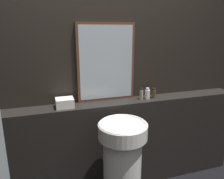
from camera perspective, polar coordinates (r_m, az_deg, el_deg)
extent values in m
cube|color=black|center=(2.28, 0.09, 4.45)|extent=(8.00, 0.06, 2.50)
cube|color=black|center=(2.42, 1.15, -14.19)|extent=(2.81, 0.22, 0.98)
cylinder|color=white|center=(2.13, 2.65, -21.89)|extent=(0.34, 0.34, 0.79)
cylinder|color=white|center=(1.88, 2.83, -10.73)|extent=(0.42, 0.42, 0.12)
torus|color=white|center=(1.86, 2.85, -9.03)|extent=(0.41, 0.41, 0.02)
cube|color=#563323|center=(2.19, -1.54, 7.03)|extent=(0.59, 0.03, 0.78)
cube|color=#B2BCC6|center=(2.19, -1.47, 6.99)|extent=(0.54, 0.02, 0.73)
cube|color=silver|center=(2.11, -12.25, -3.40)|extent=(0.17, 0.14, 0.09)
cylinder|color=gray|center=(2.31, 7.67, -1.33)|extent=(0.04, 0.04, 0.10)
cylinder|color=black|center=(2.29, 7.73, 0.13)|extent=(0.03, 0.03, 0.02)
cylinder|color=white|center=(2.34, 9.21, -1.22)|extent=(0.05, 0.05, 0.10)
cylinder|color=silver|center=(2.32, 9.27, 0.17)|extent=(0.04, 0.04, 0.02)
cylinder|color=#4C3823|center=(2.37, 10.81, -1.15)|extent=(0.05, 0.05, 0.09)
cylinder|color=black|center=(2.36, 10.88, 0.11)|extent=(0.03, 0.03, 0.02)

